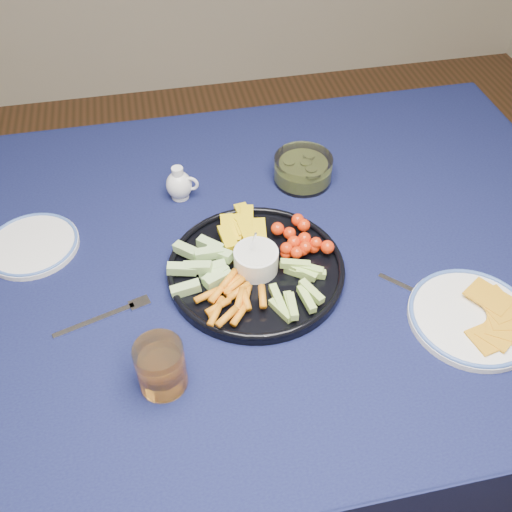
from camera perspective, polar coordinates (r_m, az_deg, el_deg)
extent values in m
plane|color=brown|center=(1.77, -2.80, -17.00)|extent=(4.00, 4.00, 0.00)
cylinder|color=#51321B|center=(1.91, 16.37, 3.85)|extent=(0.07, 0.07, 0.70)
cube|color=#51321B|center=(1.17, -4.03, -0.87)|extent=(1.60, 1.00, 0.04)
cube|color=#0D0F37|center=(1.16, -4.09, -0.09)|extent=(1.66, 1.06, 0.01)
cube|color=#0D0F37|center=(1.65, -6.73, 9.39)|extent=(1.66, 0.01, 0.30)
cylinder|color=black|center=(1.11, 0.00, -1.51)|extent=(0.34, 0.34, 0.02)
torus|color=black|center=(1.11, 0.00, -1.11)|extent=(0.35, 0.35, 0.01)
cylinder|color=white|center=(1.09, 0.00, -0.42)|extent=(0.09, 0.09, 0.05)
cylinder|color=silver|center=(1.08, 0.00, 0.27)|extent=(0.07, 0.07, 0.01)
cylinder|color=white|center=(1.30, -7.57, 6.03)|extent=(0.04, 0.04, 0.01)
ellipsoid|color=white|center=(1.28, -7.70, 7.04)|extent=(0.06, 0.06, 0.07)
cylinder|color=white|center=(1.26, -7.85, 8.25)|extent=(0.03, 0.03, 0.03)
torus|color=white|center=(1.27, -6.55, 7.20)|extent=(0.04, 0.02, 0.04)
torus|color=#4063B5|center=(1.26, -7.80, 7.83)|extent=(0.03, 0.03, 0.00)
cylinder|color=silver|center=(1.32, 4.72, 8.64)|extent=(0.13, 0.13, 0.06)
cylinder|color=#5A651D|center=(1.33, 4.69, 8.26)|extent=(0.11, 0.11, 0.03)
cylinder|color=white|center=(1.11, 20.74, -5.82)|extent=(0.23, 0.23, 0.01)
torus|color=#4063B5|center=(1.11, 20.84, -5.58)|extent=(0.23, 0.23, 0.01)
cylinder|color=silver|center=(0.94, -9.49, -10.83)|extent=(0.08, 0.08, 0.10)
cylinder|color=orange|center=(0.96, -9.34, -11.52)|extent=(0.07, 0.07, 0.05)
cube|color=silver|center=(1.08, -15.86, -6.25)|extent=(0.15, 0.05, 0.00)
cube|color=silver|center=(1.09, -11.58, -4.64)|extent=(0.04, 0.03, 0.00)
cube|color=silver|center=(1.13, 15.67, -3.50)|extent=(0.11, 0.12, 0.00)
cube|color=silver|center=(1.12, 19.72, -5.36)|extent=(0.04, 0.04, 0.00)
cylinder|color=white|center=(1.25, -21.44, 0.98)|extent=(0.19, 0.19, 0.01)
torus|color=#4063B5|center=(1.25, -21.52, 1.19)|extent=(0.18, 0.18, 0.01)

